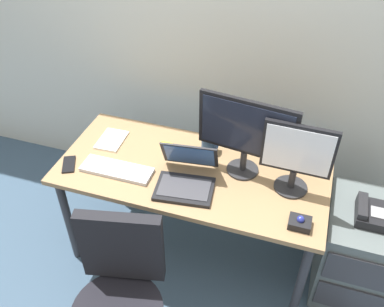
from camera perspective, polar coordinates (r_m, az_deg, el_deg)
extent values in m
plane|color=#384E63|center=(2.92, 0.00, -12.63)|extent=(8.00, 8.00, 0.00)
cube|color=beige|center=(2.63, 5.04, 19.16)|extent=(6.00, 0.10, 2.80)
cube|color=#92714B|center=(2.41, 0.00, -2.47)|extent=(1.53, 0.70, 0.03)
cylinder|color=#2D2D33|center=(2.74, -16.35, -8.65)|extent=(0.05, 0.05, 0.68)
cylinder|color=#2D2D33|center=(2.43, 14.46, -16.56)|extent=(0.05, 0.05, 0.68)
cylinder|color=#2D2D33|center=(3.07, -10.92, -1.16)|extent=(0.05, 0.05, 0.68)
cylinder|color=#2D2D33|center=(2.80, 15.88, -7.04)|extent=(0.05, 0.05, 0.68)
cube|color=#565F5F|center=(2.71, 21.38, -12.04)|extent=(0.42, 0.52, 0.60)
cube|color=#38383D|center=(2.44, 21.98, -14.82)|extent=(0.38, 0.01, 0.20)
cube|color=#38383D|center=(2.64, 20.60, -18.07)|extent=(0.38, 0.01, 0.20)
cube|color=black|center=(2.46, 23.17, -7.56)|extent=(0.17, 0.20, 0.06)
cube|color=black|center=(2.42, 22.06, -6.57)|extent=(0.05, 0.18, 0.04)
cube|color=gray|center=(2.44, 23.81, -7.31)|extent=(0.07, 0.08, 0.01)
cube|color=black|center=(2.06, -9.52, -12.32)|extent=(0.40, 0.15, 0.42)
cylinder|color=#262628|center=(2.41, 6.83, -2.15)|extent=(0.18, 0.18, 0.01)
cylinder|color=#262628|center=(2.37, 6.96, -0.92)|extent=(0.04, 0.04, 0.12)
cube|color=black|center=(2.23, 7.41, 3.51)|extent=(0.54, 0.09, 0.33)
cube|color=#1E2333|center=(2.22, 7.29, 3.32)|extent=(0.49, 0.07, 0.29)
cylinder|color=#262628|center=(2.35, 13.16, -4.42)|extent=(0.18, 0.18, 0.01)
cylinder|color=#262628|center=(2.31, 13.38, -3.32)|extent=(0.04, 0.04, 0.11)
cube|color=black|center=(2.18, 14.16, 0.56)|extent=(0.37, 0.03, 0.29)
cube|color=white|center=(2.17, 14.11, 0.34)|extent=(0.34, 0.01, 0.26)
cube|color=silver|center=(2.42, -10.12, -2.16)|extent=(0.41, 0.14, 0.02)
cube|color=white|center=(2.41, -10.15, -1.91)|extent=(0.38, 0.12, 0.01)
cube|color=black|center=(2.27, -1.04, -4.82)|extent=(0.34, 0.26, 0.02)
cube|color=#38383D|center=(2.27, -1.04, -4.60)|extent=(0.29, 0.20, 0.00)
cube|color=black|center=(2.31, -0.28, -0.20)|extent=(0.32, 0.14, 0.20)
cube|color=#335999|center=(2.31, -0.31, -0.30)|extent=(0.28, 0.12, 0.18)
cube|color=black|center=(2.16, 14.35, -9.07)|extent=(0.11, 0.09, 0.04)
sphere|color=navy|center=(2.14, 14.46, -8.61)|extent=(0.04, 0.04, 0.04)
cylinder|color=#2F5486|center=(2.50, 2.31, 1.39)|extent=(0.09, 0.09, 0.11)
torus|color=#2E4D81|center=(2.49, 3.39, 1.21)|extent=(0.01, 0.07, 0.07)
cube|color=white|center=(2.65, -10.81, 1.81)|extent=(0.16, 0.21, 0.01)
cube|color=black|center=(2.53, -16.31, -1.42)|extent=(0.12, 0.16, 0.01)
ellipsoid|color=yellow|center=(2.53, -2.56, 0.86)|extent=(0.20, 0.09, 0.04)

